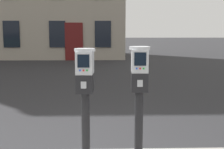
# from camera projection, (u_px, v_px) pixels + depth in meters

# --- Properties ---
(parking_meter_near_kerb) EXTENTS (0.23, 0.26, 1.28)m
(parking_meter_near_kerb) POSITION_uv_depth(u_px,v_px,m) (85.00, 87.00, 3.13)
(parking_meter_near_kerb) COLOR black
(parking_meter_near_kerb) RESTS_ON sidewalk_slab
(parking_meter_twin_adjacent) EXTENTS (0.23, 0.26, 1.30)m
(parking_meter_twin_adjacent) POSITION_uv_depth(u_px,v_px,m) (139.00, 85.00, 3.15)
(parking_meter_twin_adjacent) COLOR black
(parking_meter_twin_adjacent) RESTS_ON sidewalk_slab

